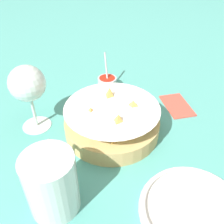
{
  "coord_description": "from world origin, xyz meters",
  "views": [
    {
      "loc": [
        -0.44,
        0.12,
        0.4
      ],
      "look_at": [
        -0.01,
        0.04,
        0.06
      ],
      "focal_mm": 40.0,
      "sensor_mm": 36.0,
      "label": 1
    }
  ],
  "objects_px": {
    "sauce_cup": "(107,82)",
    "wine_glass": "(28,85)",
    "beer_mug": "(52,184)",
    "side_plate": "(194,210)",
    "food_basket": "(112,121)"
  },
  "relations": [
    {
      "from": "beer_mug",
      "to": "food_basket",
      "type": "bearing_deg",
      "value": -39.09
    },
    {
      "from": "beer_mug",
      "to": "side_plate",
      "type": "bearing_deg",
      "value": -105.59
    },
    {
      "from": "sauce_cup",
      "to": "food_basket",
      "type": "bearing_deg",
      "value": 173.11
    },
    {
      "from": "sauce_cup",
      "to": "side_plate",
      "type": "xyz_separation_m",
      "value": [
        -0.43,
        -0.07,
        -0.01
      ]
    },
    {
      "from": "wine_glass",
      "to": "side_plate",
      "type": "bearing_deg",
      "value": -136.64
    },
    {
      "from": "food_basket",
      "to": "sauce_cup",
      "type": "xyz_separation_m",
      "value": [
        0.2,
        -0.02,
        -0.01
      ]
    },
    {
      "from": "food_basket",
      "to": "beer_mug",
      "type": "bearing_deg",
      "value": 140.91
    },
    {
      "from": "sauce_cup",
      "to": "wine_glass",
      "type": "bearing_deg",
      "value": 124.41
    },
    {
      "from": "food_basket",
      "to": "sauce_cup",
      "type": "relative_size",
      "value": 2.18
    },
    {
      "from": "food_basket",
      "to": "beer_mug",
      "type": "xyz_separation_m",
      "value": [
        -0.17,
        0.14,
        0.02
      ]
    },
    {
      "from": "side_plate",
      "to": "food_basket",
      "type": "bearing_deg",
      "value": 22.54
    },
    {
      "from": "wine_glass",
      "to": "beer_mug",
      "type": "height_order",
      "value": "wine_glass"
    },
    {
      "from": "food_basket",
      "to": "side_plate",
      "type": "relative_size",
      "value": 1.16
    },
    {
      "from": "food_basket",
      "to": "side_plate",
      "type": "distance_m",
      "value": 0.25
    },
    {
      "from": "beer_mug",
      "to": "wine_glass",
      "type": "bearing_deg",
      "value": 10.48
    }
  ]
}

